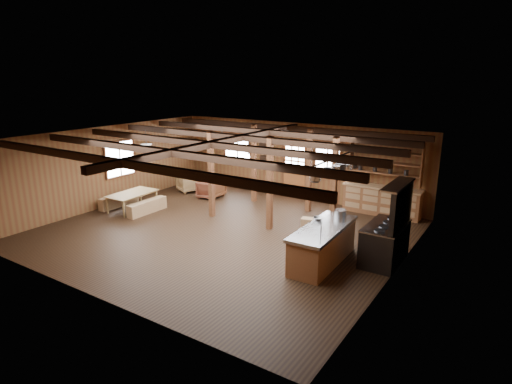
% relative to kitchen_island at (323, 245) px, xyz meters
% --- Properties ---
extents(room, '(10.04, 9.04, 2.84)m').
position_rel_kitchen_island_xyz_m(room, '(-3.35, 0.36, 0.92)').
color(room, black).
rests_on(room, ground).
extents(ceiling_joists, '(9.80, 8.82, 0.18)m').
position_rel_kitchen_island_xyz_m(ceiling_joists, '(-3.35, 0.54, 2.20)').
color(ceiling_joists, black).
rests_on(ceiling_joists, ceiling).
extents(timber_posts, '(3.95, 2.35, 2.80)m').
position_rel_kitchen_island_xyz_m(timber_posts, '(-2.83, 2.44, 0.92)').
color(timber_posts, '#452913').
rests_on(timber_posts, floor).
extents(back_door, '(1.02, 0.08, 2.15)m').
position_rel_kitchen_island_xyz_m(back_door, '(-3.35, 4.81, 0.40)').
color(back_door, brown).
rests_on(back_door, floor).
extents(window_back_left, '(1.32, 0.06, 1.32)m').
position_rel_kitchen_island_xyz_m(window_back_left, '(-5.95, 4.82, 1.12)').
color(window_back_left, white).
rests_on(window_back_left, wall_back).
extents(window_back_right, '(1.02, 0.06, 1.32)m').
position_rel_kitchen_island_xyz_m(window_back_right, '(-2.05, 4.82, 1.12)').
color(window_back_right, white).
rests_on(window_back_right, wall_back).
extents(window_left, '(0.14, 1.24, 1.32)m').
position_rel_kitchen_island_xyz_m(window_left, '(-8.31, 0.86, 1.12)').
color(window_left, white).
rests_on(window_left, wall_back).
extents(notice_boards, '(1.08, 0.03, 0.90)m').
position_rel_kitchen_island_xyz_m(notice_boards, '(-4.85, 4.81, 1.16)').
color(notice_boards, silver).
rests_on(notice_boards, wall_back).
extents(back_counter, '(2.55, 0.60, 2.45)m').
position_rel_kitchen_island_xyz_m(back_counter, '(0.05, 4.56, 0.12)').
color(back_counter, brown).
rests_on(back_counter, floor).
extents(pendant_lamps, '(1.86, 2.36, 0.66)m').
position_rel_kitchen_island_xyz_m(pendant_lamps, '(-5.60, 1.36, 1.77)').
color(pendant_lamps, '#2A2A2C').
rests_on(pendant_lamps, ceiling).
extents(pot_rack, '(0.38, 3.00, 0.46)m').
position_rel_kitchen_island_xyz_m(pot_rack, '(-0.01, 0.73, 1.79)').
color(pot_rack, '#2A2A2C').
rests_on(pot_rack, ceiling).
extents(kitchen_island, '(0.94, 2.52, 1.20)m').
position_rel_kitchen_island_xyz_m(kitchen_island, '(0.00, 0.00, 0.00)').
color(kitchen_island, brown).
rests_on(kitchen_island, floor).
extents(step_stool, '(0.48, 0.39, 0.38)m').
position_rel_kitchen_island_xyz_m(step_stool, '(-1.32, 1.87, -0.29)').
color(step_stool, '#966744').
rests_on(step_stool, floor).
extents(commercial_range, '(0.85, 1.65, 2.03)m').
position_rel_kitchen_island_xyz_m(commercial_range, '(1.30, 0.90, 0.17)').
color(commercial_range, '#2A2A2C').
rests_on(commercial_range, floor).
extents(dining_table, '(1.02, 1.72, 0.59)m').
position_rel_kitchen_island_xyz_m(dining_table, '(-7.25, 0.42, -0.18)').
color(dining_table, olive).
rests_on(dining_table, floor).
extents(bench_wall, '(0.29, 1.54, 0.42)m').
position_rel_kitchen_island_xyz_m(bench_wall, '(-8.00, 0.42, -0.27)').
color(bench_wall, '#966744').
rests_on(bench_wall, floor).
extents(bench_aisle, '(0.29, 1.54, 0.42)m').
position_rel_kitchen_island_xyz_m(bench_aisle, '(-6.58, 0.42, -0.27)').
color(bench_aisle, '#966744').
rests_on(bench_aisle, floor).
extents(armchair_a, '(0.80, 0.82, 0.73)m').
position_rel_kitchen_island_xyz_m(armchair_a, '(-5.99, 3.19, -0.11)').
color(armchair_a, brown).
rests_on(armchair_a, floor).
extents(armchair_b, '(0.79, 0.80, 0.66)m').
position_rel_kitchen_island_xyz_m(armchair_b, '(-6.00, 2.96, -0.15)').
color(armchair_b, '#5C2C1B').
rests_on(armchair_b, floor).
extents(armchair_c, '(1.04, 1.05, 0.73)m').
position_rel_kitchen_island_xyz_m(armchair_c, '(-7.25, 3.27, -0.11)').
color(armchair_c, olive).
rests_on(armchair_c, floor).
extents(counter_pot, '(0.32, 0.32, 0.19)m').
position_rel_kitchen_island_xyz_m(counter_pot, '(0.05, 0.92, 0.56)').
color(counter_pot, '#B3B5BA').
rests_on(counter_pot, kitchen_island).
extents(bowl, '(0.34, 0.34, 0.06)m').
position_rel_kitchen_island_xyz_m(bowl, '(-0.34, 0.43, 0.49)').
color(bowl, silver).
rests_on(bowl, kitchen_island).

